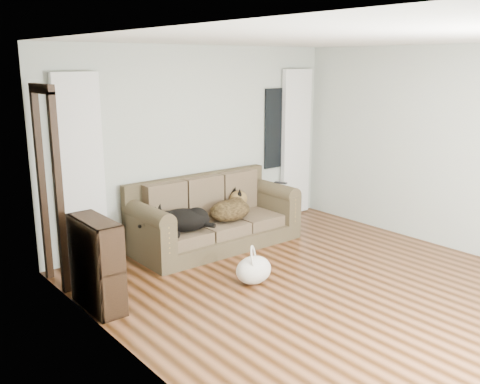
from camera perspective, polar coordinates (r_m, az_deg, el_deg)
floor at (r=5.87m, az=9.87°, el=-10.45°), size 5.00×5.00×0.00m
ceiling at (r=5.37m, az=11.05°, el=15.80°), size 5.00×5.00×0.00m
wall_back at (r=7.32m, az=-4.55°, el=5.18°), size 4.50×0.04×2.60m
wall_left at (r=4.08m, az=-10.77°, el=-1.93°), size 0.04×5.00×2.60m
wall_right at (r=7.30m, az=22.11°, el=4.19°), size 0.04×5.00×2.60m
curtain_left at (r=6.48m, az=-16.62°, el=2.18°), size 0.55×0.08×2.25m
curtain_right at (r=8.42m, az=5.97°, el=5.24°), size 0.55×0.08×2.25m
window_pane at (r=8.18m, az=4.02°, el=6.80°), size 0.50×0.03×1.20m
door_casing at (r=5.99m, az=-19.59°, el=0.06°), size 0.07×0.60×2.10m
sofa at (r=7.03m, az=-2.61°, el=-2.24°), size 2.23×0.96×0.91m
dog_black_lab at (r=6.62m, az=-6.36°, el=-3.06°), size 0.80×0.73×0.28m
dog_shepherd at (r=7.08m, az=-1.00°, el=-1.79°), size 0.74×0.58×0.29m
tv_remote at (r=7.52m, az=4.37°, el=0.99°), size 0.11×0.19×0.02m
tote_bag at (r=5.94m, az=1.46°, el=-8.27°), size 0.52×0.47×0.31m
bookshelf at (r=5.45m, az=-15.07°, el=-7.00°), size 0.30×0.74×0.91m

